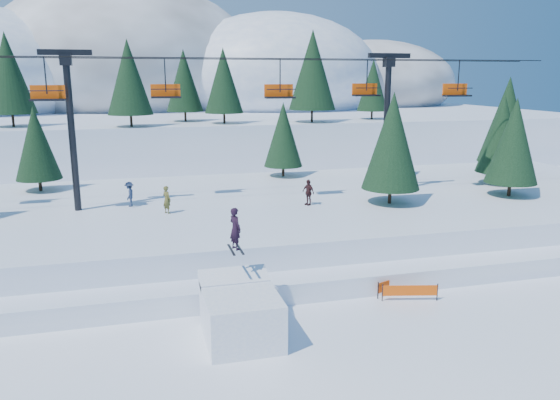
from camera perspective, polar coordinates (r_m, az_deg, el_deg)
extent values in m
plane|color=white|center=(22.86, -0.10, -16.39)|extent=(160.00, 160.00, 0.00)
cube|color=white|center=(38.92, -6.89, -2.02)|extent=(70.00, 22.00, 2.50)
cube|color=white|center=(29.72, -4.08, -8.12)|extent=(70.00, 6.00, 1.10)
cube|color=white|center=(87.82, -11.60, 7.23)|extent=(110.00, 60.00, 6.00)
ellipsoid|color=#605B59|center=(97.32, -15.88, 13.59)|extent=(44.00, 39.60, 26.40)
ellipsoid|color=white|center=(92.23, -0.40, 12.98)|extent=(34.00, 30.60, 19.72)
ellipsoid|color=#605B59|center=(104.59, 9.65, 12.08)|extent=(30.00, 27.00, 15.00)
cylinder|color=black|center=(59.56, -15.28, 8.01)|extent=(0.26, 0.26, 1.25)
cone|color=#1A3A1F|center=(59.39, -15.54, 12.28)|extent=(4.63, 4.63, 7.65)
cylinder|color=black|center=(61.86, -5.84, 8.51)|extent=(0.26, 0.26, 1.15)
cone|color=#1A3A1F|center=(61.69, -5.93, 12.32)|extent=(4.28, 4.28, 7.07)
cylinder|color=black|center=(63.37, 3.35, 8.78)|extent=(0.26, 0.26, 1.44)
cone|color=#1A3A1F|center=(63.22, 3.42, 13.42)|extent=(5.33, 5.33, 8.82)
cylinder|color=black|center=(63.94, -26.12, 7.51)|extent=(0.26, 0.26, 1.35)
cone|color=#1A3A1F|center=(63.79, -26.55, 11.80)|extent=(5.00, 5.00, 8.27)
cylinder|color=black|center=(68.73, 9.57, 8.76)|extent=(0.26, 0.26, 1.00)
cone|color=#1A3A1F|center=(68.58, 9.68, 11.75)|extent=(3.73, 3.73, 6.17)
cylinder|color=black|center=(65.47, -9.86, 8.62)|extent=(0.26, 0.26, 1.15)
cone|color=#1A3A1F|center=(65.32, -10.00, 12.20)|extent=(4.26, 4.26, 7.05)
cube|color=white|center=(24.08, -4.09, -12.01)|extent=(3.12, 3.86, 2.11)
cube|color=white|center=(25.15, -4.85, -8.18)|extent=(3.12, 1.35, 0.75)
imported|color=black|center=(24.37, -4.70, -2.99)|extent=(0.70, 0.82, 1.91)
cube|color=black|center=(24.62, -5.12, -5.20)|extent=(0.11, 1.65, 0.03)
cube|color=black|center=(24.69, -4.20, -5.13)|extent=(0.11, 1.65, 0.03)
cylinder|color=black|center=(37.68, -20.91, 6.41)|extent=(0.44, 0.44, 10.00)
cube|color=black|center=(37.53, -21.55, 14.16)|extent=(3.20, 0.35, 0.35)
cube|color=black|center=(37.51, -21.49, 13.48)|extent=(0.70, 0.70, 0.70)
cylinder|color=black|center=(41.61, 11.04, 7.54)|extent=(0.44, 0.44, 10.00)
cube|color=black|center=(41.48, 11.35, 14.57)|extent=(3.20, 0.35, 0.35)
cube|color=black|center=(41.46, 11.32, 13.95)|extent=(0.70, 0.70, 0.70)
cylinder|color=black|center=(36.80, -3.90, 14.57)|extent=(46.00, 0.06, 0.06)
cylinder|color=black|center=(39.16, -4.60, 14.45)|extent=(46.00, 0.06, 0.06)
cylinder|color=black|center=(36.44, -23.32, 11.87)|extent=(0.08, 0.08, 2.20)
cube|color=black|center=(36.47, -23.11, 9.60)|extent=(2.00, 0.75, 0.12)
cube|color=#F24F08|center=(36.83, -23.09, 10.33)|extent=(2.00, 0.10, 0.85)
cylinder|color=black|center=(36.10, -23.27, 10.44)|extent=(2.00, 0.06, 0.06)
cylinder|color=black|center=(38.56, -11.92, 12.62)|extent=(0.08, 0.08, 2.20)
cube|color=black|center=(38.58, -11.82, 10.47)|extent=(2.00, 0.75, 0.12)
cube|color=#F24F08|center=(38.95, -11.88, 11.15)|extent=(2.00, 0.10, 0.85)
cylinder|color=black|center=(38.22, -11.82, 11.27)|extent=(2.00, 0.06, 0.06)
cylinder|color=black|center=(37.35, 0.01, 12.89)|extent=(0.08, 0.08, 2.20)
cube|color=black|center=(37.38, 0.01, 10.66)|extent=(2.00, 0.75, 0.12)
cube|color=#F24F08|center=(37.73, -0.14, 11.37)|extent=(2.00, 0.10, 0.85)
cylinder|color=black|center=(37.02, 0.15, 11.49)|extent=(2.00, 0.06, 0.06)
cylinder|color=black|center=(42.06, 9.08, 12.72)|extent=(0.08, 0.08, 2.20)
cube|color=black|center=(42.08, 9.01, 10.75)|extent=(2.00, 0.75, 0.12)
cube|color=#F24F08|center=(42.41, 8.82, 11.38)|extent=(2.00, 0.10, 0.85)
cylinder|color=black|center=(41.74, 9.23, 11.48)|extent=(2.00, 0.06, 0.06)
cylinder|color=black|center=(42.86, 18.17, 12.26)|extent=(0.08, 0.08, 2.20)
cube|color=black|center=(42.88, 18.03, 10.33)|extent=(2.00, 0.75, 0.12)
cube|color=#F24F08|center=(43.19, 17.80, 10.95)|extent=(2.00, 0.10, 0.85)
cylinder|color=black|center=(42.57, 18.34, 11.03)|extent=(2.00, 0.06, 0.06)
cylinder|color=black|center=(43.71, 22.83, 1.05)|extent=(0.26, 0.26, 1.00)
cone|color=#1A3A1F|center=(43.18, 23.24, 5.72)|extent=(3.73, 3.73, 6.17)
cylinder|color=black|center=(48.21, 21.82, 2.16)|extent=(0.26, 0.26, 1.01)
cone|color=#1A3A1F|center=(47.74, 22.18, 6.42)|extent=(3.76, 3.76, 6.21)
cylinder|color=black|center=(52.87, 22.22, 3.11)|extent=(0.26, 0.26, 1.21)
cone|color=#1A3A1F|center=(52.39, 22.62, 7.78)|extent=(4.50, 4.50, 7.45)
cylinder|color=black|center=(49.06, 11.53, 2.93)|extent=(0.26, 0.26, 0.90)
cone|color=#1A3A1F|center=(48.63, 11.70, 6.65)|extent=(3.33, 3.33, 5.51)
cylinder|color=black|center=(46.03, -23.76, 1.46)|extent=(0.26, 0.26, 0.91)
cone|color=#1A3A1F|center=(45.57, -24.13, 5.46)|extent=(3.38, 3.38, 5.59)
cylinder|color=black|center=(48.29, 0.33, 3.04)|extent=(0.26, 0.26, 0.91)
cone|color=#1A3A1F|center=(47.85, 0.34, 6.87)|extent=(3.37, 3.37, 5.58)
cylinder|color=black|center=(38.66, 11.39, 0.44)|extent=(0.26, 0.26, 1.07)
cone|color=#1A3A1F|center=(38.04, 11.65, 6.08)|extent=(3.98, 3.98, 6.58)
imported|color=#391C1D|center=(37.38, 2.96, 0.81)|extent=(0.88, 1.12, 1.78)
imported|color=#26334F|center=(38.30, -15.45, 0.59)|extent=(0.81, 1.19, 1.70)
imported|color=brown|center=(35.81, -11.75, 0.04)|extent=(0.74, 0.78, 1.80)
cylinder|color=black|center=(28.48, 10.66, -9.49)|extent=(0.06, 0.06, 0.90)
cylinder|color=black|center=(29.18, 16.11, -9.23)|extent=(0.06, 0.06, 0.90)
cube|color=#F24F08|center=(28.76, 13.43, -9.19)|extent=(2.73, 0.69, 0.55)
cylinder|color=black|center=(28.72, 10.20, -9.28)|extent=(0.06, 0.06, 0.90)
cylinder|color=black|center=(30.71, 13.83, -7.97)|extent=(0.06, 0.06, 0.90)
cube|color=#F24F08|center=(29.66, 12.09, -8.43)|extent=(2.62, 1.07, 0.55)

